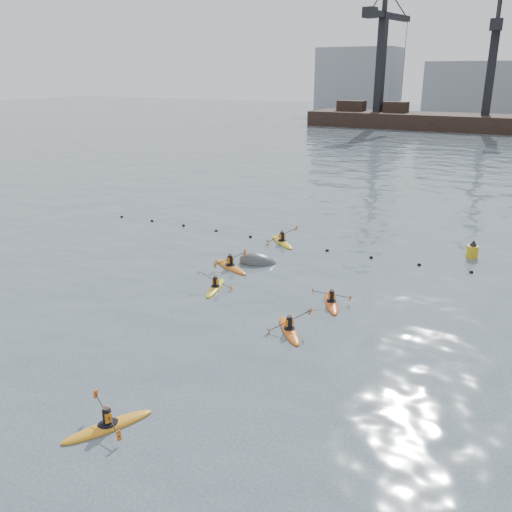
# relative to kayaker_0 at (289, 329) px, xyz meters

# --- Properties ---
(ground) EXTENTS (400.00, 400.00, 0.00)m
(ground) POSITION_rel_kayaker_0_xyz_m (-3.82, -10.44, -0.09)
(ground) COLOR #394B53
(ground) RESTS_ON ground
(float_line) EXTENTS (33.24, 0.73, 0.24)m
(float_line) POSITION_rel_kayaker_0_xyz_m (-4.32, 12.09, -0.06)
(float_line) COLOR black
(float_line) RESTS_ON ground
(barge_pier) EXTENTS (72.00, 19.30, 29.50)m
(barge_pier) POSITION_rel_kayaker_0_xyz_m (-4.04, 99.55, 1.80)
(barge_pier) COLOR black
(barge_pier) RESTS_ON ground
(kayaker_0) EXTENTS (2.40, 2.76, 1.19)m
(kayaker_0) POSITION_rel_kayaker_0_xyz_m (0.00, 0.00, 0.00)
(kayaker_0) COLOR #DD5D14
(kayaker_0) RESTS_ON ground
(kayaker_1) EXTENTS (1.96, 3.09, 1.05)m
(kayaker_1) POSITION_rel_kayaker_0_xyz_m (-2.26, -9.32, 0.00)
(kayaker_1) COLOR orange
(kayaker_1) RESTS_ON ground
(kayaker_2) EXTENTS (3.28, 2.10, 1.07)m
(kayaker_2) POSITION_rel_kayaker_0_xyz_m (-6.80, 6.01, 0.01)
(kayaker_2) COLOR orange
(kayaker_2) RESTS_ON ground
(kayaker_3) EXTENTS (1.96, 2.93, 1.14)m
(kayaker_3) POSITION_rel_kayaker_0_xyz_m (-5.75, 2.74, -0.01)
(kayaker_3) COLOR gold
(kayaker_3) RESTS_ON ground
(kayaker_4) EXTENTS (1.94, 2.95, 0.97)m
(kayaker_4) POSITION_rel_kayaker_0_xyz_m (0.55, 3.86, -0.00)
(kayaker_4) COLOR #DA5214
(kayaker_4) RESTS_ON ground
(kayaker_5) EXTENTS (2.95, 2.73, 1.26)m
(kayaker_5) POSITION_rel_kayaker_0_xyz_m (-6.24, 12.02, 0.01)
(kayaker_5) COLOR gold
(kayaker_5) RESTS_ON ground
(mooring_buoy) EXTENTS (2.95, 2.33, 1.67)m
(mooring_buoy) POSITION_rel_kayaker_0_xyz_m (-5.71, 7.57, -0.09)
(mooring_buoy) COLOR #404245
(mooring_buoy) RESTS_ON ground
(nav_buoy) EXTENTS (0.72, 0.72, 1.30)m
(nav_buoy) POSITION_rel_kayaker_0_xyz_m (5.79, 15.09, 0.30)
(nav_buoy) COLOR #BAA112
(nav_buoy) RESTS_ON ground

